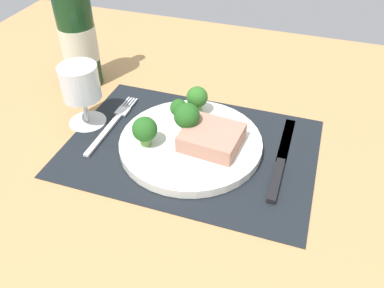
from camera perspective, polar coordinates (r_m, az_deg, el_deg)
ground_plane at (r=72.23cm, az=-0.18°, el=-1.47°), size 140.00×110.00×3.00cm
placemat at (r=71.15cm, az=-0.18°, el=-0.46°), size 43.85×31.01×0.30cm
plate at (r=70.55cm, az=-0.18°, el=0.13°), size 25.27×25.27×1.60cm
steak at (r=68.41cm, az=2.90°, el=1.05°), size 10.47×9.73×2.95cm
broccoli_near_fork at (r=73.02cm, az=-1.91°, el=5.13°), size 3.25×3.25×4.50cm
broccoli_center at (r=67.61cm, az=-6.79°, el=2.03°), size 4.35×4.35×5.44cm
broccoli_front_edge at (r=68.90cm, az=-0.74°, el=3.93°), size 4.57×4.57×6.38cm
broccoli_near_steak at (r=74.87cm, az=0.73°, el=6.58°), size 4.06×4.06×5.52cm
fork at (r=77.56cm, az=-11.36°, el=2.90°), size 2.40×19.20×0.50cm
knife at (r=69.07cm, az=12.58°, el=-2.61°), size 1.80×23.00×0.80cm
wine_bottle at (r=87.91cm, az=-16.08°, el=14.66°), size 7.56×7.56×30.41cm
wine_glass at (r=75.62cm, az=-15.69°, el=7.97°), size 7.13×7.13×12.12cm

